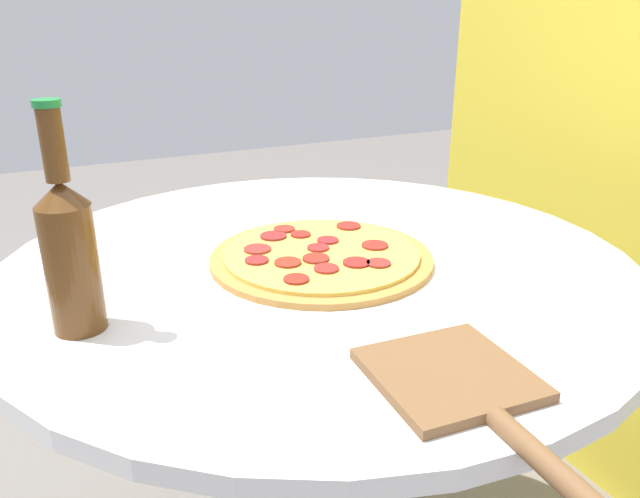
% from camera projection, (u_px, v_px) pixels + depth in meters
% --- Properties ---
extents(table, '(0.96, 0.96, 0.74)m').
position_uv_depth(table, '(318.00, 363.00, 1.03)').
color(table, white).
rests_on(table, ground_plane).
extents(pizza, '(0.34, 0.34, 0.02)m').
position_uv_depth(pizza, '(320.00, 256.00, 0.95)').
color(pizza, '#B77F3D').
rests_on(pizza, table).
extents(beer_bottle, '(0.06, 0.06, 0.27)m').
position_uv_depth(beer_bottle, '(69.00, 249.00, 0.71)').
color(beer_bottle, '#563314').
rests_on(beer_bottle, table).
extents(pizza_paddle, '(0.29, 0.16, 0.02)m').
position_uv_depth(pizza_paddle, '(463.00, 387.00, 0.62)').
color(pizza_paddle, brown).
rests_on(pizza_paddle, table).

